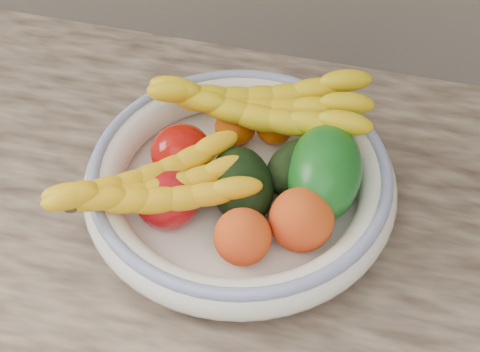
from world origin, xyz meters
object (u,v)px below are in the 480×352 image
object	(u,v)px
banana_bunch_back	(259,110)
green_mango	(324,172)
banana_bunch_front	(152,192)
fruit_bowl	(240,182)

from	to	relation	value
banana_bunch_back	green_mango	bearing A→B (deg)	-45.28
green_mango	banana_bunch_front	size ratio (longest dim) A/B	0.53
fruit_bowl	banana_bunch_front	bearing A→B (deg)	-142.57
banana_bunch_back	banana_bunch_front	xyz separation A→B (m)	(-0.09, -0.16, -0.01)
fruit_bowl	banana_bunch_front	world-z (taller)	banana_bunch_front
fruit_bowl	banana_bunch_back	size ratio (longest dim) A/B	1.29
fruit_bowl	green_mango	world-z (taller)	green_mango
fruit_bowl	banana_bunch_back	world-z (taller)	banana_bunch_back
banana_bunch_front	banana_bunch_back	bearing A→B (deg)	26.25
fruit_bowl	banana_bunch_front	xyz separation A→B (m)	(-0.09, -0.07, 0.03)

